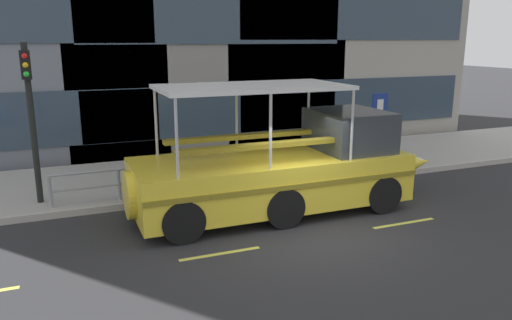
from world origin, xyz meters
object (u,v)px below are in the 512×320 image
at_px(traffic_light_pole, 31,109).
at_px(parking_sign, 379,117).
at_px(duck_tour_boat, 289,169).
at_px(pedestrian_near_bow, 343,139).

bearing_deg(traffic_light_pole, parking_sign, -0.92).
bearing_deg(duck_tour_boat, pedestrian_near_bow, 38.88).
xyz_separation_m(traffic_light_pole, duck_tour_boat, (6.18, -2.47, -1.61)).
distance_m(parking_sign, duck_tour_boat, 5.07).
relative_size(parking_sign, pedestrian_near_bow, 1.51).
relative_size(duck_tour_boat, pedestrian_near_bow, 5.32).
height_order(duck_tour_boat, pedestrian_near_bow, duck_tour_boat).
distance_m(traffic_light_pole, duck_tour_boat, 6.85).
relative_size(parking_sign, duck_tour_boat, 0.28).
bearing_deg(parking_sign, traffic_light_pole, 179.08).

